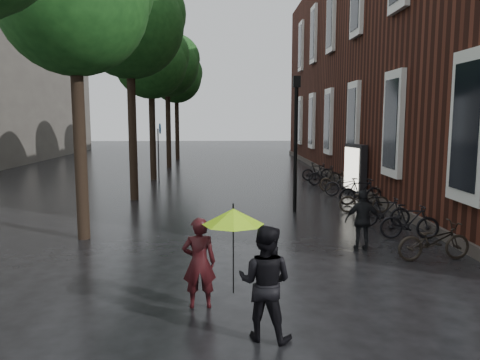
{
  "coord_description": "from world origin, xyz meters",
  "views": [
    {
      "loc": [
        -0.31,
        -5.34,
        3.22
      ],
      "look_at": [
        0.03,
        5.48,
        1.77
      ],
      "focal_mm": 35.0,
      "sensor_mm": 36.0,
      "label": 1
    }
  ],
  "objects_px": {
    "person_burgundy": "(199,263)",
    "lamp_post": "(296,130)",
    "pedestrian_walking": "(363,221)",
    "ad_lightbox": "(355,170)",
    "parked_bicycles": "(356,193)",
    "person_black": "(265,282)"
  },
  "relations": [
    {
      "from": "person_burgundy",
      "to": "lamp_post",
      "type": "bearing_deg",
      "value": -113.78
    },
    {
      "from": "pedestrian_walking",
      "to": "person_burgundy",
      "type": "bearing_deg",
      "value": 43.78
    },
    {
      "from": "pedestrian_walking",
      "to": "ad_lightbox",
      "type": "height_order",
      "value": "ad_lightbox"
    },
    {
      "from": "pedestrian_walking",
      "to": "parked_bicycles",
      "type": "relative_size",
      "value": 0.1
    },
    {
      "from": "person_burgundy",
      "to": "pedestrian_walking",
      "type": "distance_m",
      "value": 5.04
    },
    {
      "from": "pedestrian_walking",
      "to": "lamp_post",
      "type": "xyz_separation_m",
      "value": [
        -0.94,
        4.8,
        2.05
      ]
    },
    {
      "from": "pedestrian_walking",
      "to": "parked_bicycles",
      "type": "height_order",
      "value": "pedestrian_walking"
    },
    {
      "from": "person_black",
      "to": "lamp_post",
      "type": "xyz_separation_m",
      "value": [
        1.82,
        9.3,
        1.94
      ]
    },
    {
      "from": "person_burgundy",
      "to": "pedestrian_walking",
      "type": "relative_size",
      "value": 1.06
    },
    {
      "from": "person_burgundy",
      "to": "lamp_post",
      "type": "relative_size",
      "value": 0.34
    },
    {
      "from": "ad_lightbox",
      "to": "lamp_post",
      "type": "height_order",
      "value": "lamp_post"
    },
    {
      "from": "person_black",
      "to": "pedestrian_walking",
      "type": "distance_m",
      "value": 5.28
    },
    {
      "from": "person_burgundy",
      "to": "ad_lightbox",
      "type": "xyz_separation_m",
      "value": [
        5.85,
        11.48,
        0.29
      ]
    },
    {
      "from": "person_burgundy",
      "to": "pedestrian_walking",
      "type": "height_order",
      "value": "person_burgundy"
    },
    {
      "from": "person_burgundy",
      "to": "lamp_post",
      "type": "xyz_separation_m",
      "value": [
        2.84,
        8.13,
        2.01
      ]
    },
    {
      "from": "lamp_post",
      "to": "person_burgundy",
      "type": "bearing_deg",
      "value": -109.28
    },
    {
      "from": "ad_lightbox",
      "to": "person_burgundy",
      "type": "bearing_deg",
      "value": -129.57
    },
    {
      "from": "parked_bicycles",
      "to": "lamp_post",
      "type": "bearing_deg",
      "value": -156.74
    },
    {
      "from": "pedestrian_walking",
      "to": "parked_bicycles",
      "type": "bearing_deg",
      "value": -101.93
    },
    {
      "from": "parked_bicycles",
      "to": "ad_lightbox",
      "type": "xyz_separation_m",
      "value": [
        0.57,
        2.31,
        0.6
      ]
    },
    {
      "from": "person_burgundy",
      "to": "parked_bicycles",
      "type": "distance_m",
      "value": 10.59
    },
    {
      "from": "pedestrian_walking",
      "to": "lamp_post",
      "type": "bearing_deg",
      "value": -76.49
    }
  ]
}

